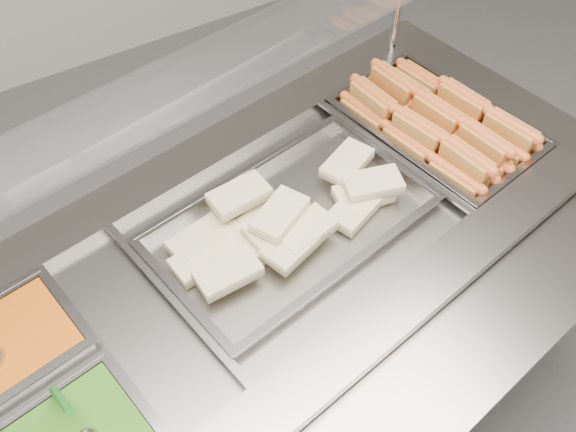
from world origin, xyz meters
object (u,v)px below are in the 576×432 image
steam_counter (276,324)px  pan_wraps (291,226)px  sneeze_guard (207,72)px  pan_hotdogs (434,132)px

steam_counter → pan_wraps: (0.06, 0.01, 0.41)m
sneeze_guard → pan_hotdogs: (0.64, -0.11, -0.40)m
sneeze_guard → pan_wraps: size_ratio=2.27×
pan_hotdogs → pan_wraps: same height
pan_wraps → steam_counter: bearing=-170.5°
pan_hotdogs → pan_wraps: bearing=-170.5°
steam_counter → pan_wraps: size_ratio=2.70×
pan_hotdogs → pan_wraps: size_ratio=0.81×
steam_counter → sneeze_guard: (-0.04, 0.21, 0.80)m
steam_counter → sneeze_guard: size_ratio=1.19×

